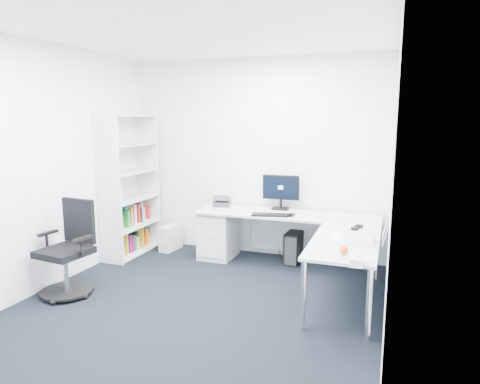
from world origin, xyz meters
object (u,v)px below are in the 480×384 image
(l_desk, at_px, (280,246))
(task_chair, at_px, (64,249))
(laptop, at_px, (362,228))
(bookshelf, at_px, (129,186))
(monitor, at_px, (281,192))

(l_desk, relative_size, task_chair, 2.28)
(laptop, bearing_deg, task_chair, -165.64)
(bookshelf, bearing_deg, l_desk, -1.32)
(monitor, relative_size, laptop, 1.31)
(bookshelf, xyz_separation_m, laptop, (3.17, -0.72, -0.16))
(l_desk, bearing_deg, monitor, 104.56)
(monitor, bearing_deg, task_chair, -134.75)
(bookshelf, height_order, monitor, bookshelf)
(l_desk, distance_m, task_chair, 2.48)
(bookshelf, xyz_separation_m, monitor, (2.03, 0.50, -0.05))
(bookshelf, distance_m, laptop, 3.26)
(l_desk, height_order, task_chair, task_chair)
(task_chair, relative_size, monitor, 2.06)
(task_chair, xyz_separation_m, monitor, (1.86, 1.99, 0.41))
(l_desk, height_order, laptop, laptop)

